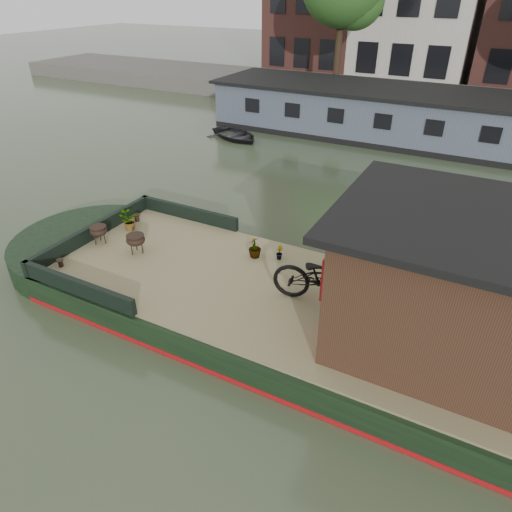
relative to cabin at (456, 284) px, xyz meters
The scene contains 16 objects.
ground 2.88m from the cabin, behind, with size 120.00×120.00×0.00m, color #2F3C26.
houseboat_hull 3.87m from the cabin, behind, with size 14.01×4.02×0.60m.
houseboat_deck 2.52m from the cabin, behind, with size 11.80×3.80×0.05m, color olive.
bow_bulwark 7.33m from the cabin, behind, with size 3.00×4.00×0.35m.
cabin is the anchor object (origin of this frame).
bicycle 2.27m from the cabin, behind, with size 0.75×2.15×1.13m, color black.
potted_plant_b 4.02m from the cabin, 161.88° to the left, with size 0.17×0.14×0.32m, color brown.
potted_plant_c 7.73m from the cabin, behind, with size 0.44×0.38×0.49m, color #A23B2F.
potted_plant_d 4.44m from the cabin, 166.33° to the left, with size 0.29×0.29×0.51m, color brown.
brazier_front 6.77m from the cabin, behind, with size 0.43×0.43×0.46m, color black, non-canonical shape.
brazier_rear 7.85m from the cabin, behind, with size 0.41×0.41×0.44m, color black, non-canonical shape.
bollard_port 7.95m from the cabin, behind, with size 0.17×0.17×0.20m, color black.
bollard_stbd 7.98m from the cabin, behind, with size 0.16×0.16×0.18m, color black.
dinghy 14.93m from the cabin, 134.14° to the left, with size 1.98×2.78×0.58m, color black.
far_houseboat 14.20m from the cabin, 98.88° to the left, with size 20.40×4.40×2.11m.
quay 20.67m from the cabin, 96.09° to the left, with size 60.00×6.00×0.90m, color #47443F.
Camera 1 is at (2.18, -6.83, 6.03)m, focal length 32.00 mm.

